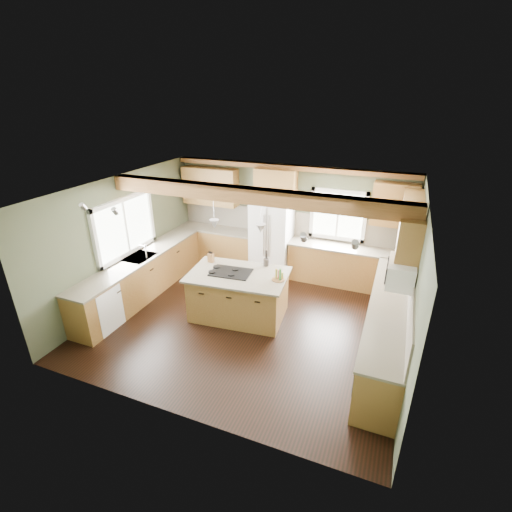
% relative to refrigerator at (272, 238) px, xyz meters
% --- Properties ---
extents(floor, '(5.60, 5.60, 0.00)m').
position_rel_refrigerator_xyz_m(floor, '(0.30, -2.12, -0.90)').
color(floor, black).
rests_on(floor, ground).
extents(ceiling, '(5.60, 5.60, 0.00)m').
position_rel_refrigerator_xyz_m(ceiling, '(0.30, -2.12, 1.70)').
color(ceiling, silver).
rests_on(ceiling, wall_back).
extents(wall_back, '(5.60, 0.00, 5.60)m').
position_rel_refrigerator_xyz_m(wall_back, '(0.30, 0.38, 0.40)').
color(wall_back, '#47513A').
rests_on(wall_back, ground).
extents(wall_left, '(0.00, 5.00, 5.00)m').
position_rel_refrigerator_xyz_m(wall_left, '(-2.50, -2.12, 0.40)').
color(wall_left, '#47513A').
rests_on(wall_left, ground).
extents(wall_right, '(0.00, 5.00, 5.00)m').
position_rel_refrigerator_xyz_m(wall_right, '(3.10, -2.12, 0.40)').
color(wall_right, '#47513A').
rests_on(wall_right, ground).
extents(ceiling_beam, '(5.55, 0.26, 0.26)m').
position_rel_refrigerator_xyz_m(ceiling_beam, '(0.30, -2.02, 1.57)').
color(ceiling_beam, '#543518').
rests_on(ceiling_beam, ceiling).
extents(soffit_trim, '(5.55, 0.20, 0.10)m').
position_rel_refrigerator_xyz_m(soffit_trim, '(0.30, 0.28, 1.64)').
color(soffit_trim, '#543518').
rests_on(soffit_trim, ceiling).
extents(backsplash_back, '(5.58, 0.03, 0.58)m').
position_rel_refrigerator_xyz_m(backsplash_back, '(0.30, 0.36, 0.31)').
color(backsplash_back, brown).
rests_on(backsplash_back, wall_back).
extents(backsplash_right, '(0.03, 3.70, 0.58)m').
position_rel_refrigerator_xyz_m(backsplash_right, '(3.08, -2.07, 0.31)').
color(backsplash_right, brown).
rests_on(backsplash_right, wall_right).
extents(base_cab_back_left, '(2.02, 0.60, 0.88)m').
position_rel_refrigerator_xyz_m(base_cab_back_left, '(-1.49, 0.08, -0.46)').
color(base_cab_back_left, brown).
rests_on(base_cab_back_left, floor).
extents(counter_back_left, '(2.06, 0.64, 0.04)m').
position_rel_refrigerator_xyz_m(counter_back_left, '(-1.49, 0.08, 0.00)').
color(counter_back_left, '#453C32').
rests_on(counter_back_left, base_cab_back_left).
extents(base_cab_back_right, '(2.62, 0.60, 0.88)m').
position_rel_refrigerator_xyz_m(base_cab_back_right, '(1.79, 0.08, -0.46)').
color(base_cab_back_right, brown).
rests_on(base_cab_back_right, floor).
extents(counter_back_right, '(2.66, 0.64, 0.04)m').
position_rel_refrigerator_xyz_m(counter_back_right, '(1.79, 0.08, 0.00)').
color(counter_back_right, '#453C32').
rests_on(counter_back_right, base_cab_back_right).
extents(base_cab_left, '(0.60, 3.70, 0.88)m').
position_rel_refrigerator_xyz_m(base_cab_left, '(-2.20, -2.07, -0.46)').
color(base_cab_left, brown).
rests_on(base_cab_left, floor).
extents(counter_left, '(0.64, 3.74, 0.04)m').
position_rel_refrigerator_xyz_m(counter_left, '(-2.20, -2.07, 0.00)').
color(counter_left, '#453C32').
rests_on(counter_left, base_cab_left).
extents(base_cab_right, '(0.60, 3.70, 0.88)m').
position_rel_refrigerator_xyz_m(base_cab_right, '(2.80, -2.07, -0.46)').
color(base_cab_right, brown).
rests_on(base_cab_right, floor).
extents(counter_right, '(0.64, 3.74, 0.04)m').
position_rel_refrigerator_xyz_m(counter_right, '(2.80, -2.07, 0.00)').
color(counter_right, '#453C32').
rests_on(counter_right, base_cab_right).
extents(upper_cab_back_left, '(1.40, 0.35, 0.90)m').
position_rel_refrigerator_xyz_m(upper_cab_back_left, '(-1.69, 0.21, 1.05)').
color(upper_cab_back_left, brown).
rests_on(upper_cab_back_left, wall_back).
extents(upper_cab_over_fridge, '(0.96, 0.35, 0.70)m').
position_rel_refrigerator_xyz_m(upper_cab_over_fridge, '(-0.00, 0.21, 1.25)').
color(upper_cab_over_fridge, brown).
rests_on(upper_cab_over_fridge, wall_back).
extents(upper_cab_right, '(0.35, 2.20, 0.90)m').
position_rel_refrigerator_xyz_m(upper_cab_right, '(2.92, -1.22, 1.05)').
color(upper_cab_right, brown).
rests_on(upper_cab_right, wall_right).
extents(upper_cab_back_corner, '(0.90, 0.35, 0.90)m').
position_rel_refrigerator_xyz_m(upper_cab_back_corner, '(2.60, 0.21, 1.05)').
color(upper_cab_back_corner, brown).
rests_on(upper_cab_back_corner, wall_back).
extents(window_left, '(0.04, 1.60, 1.05)m').
position_rel_refrigerator_xyz_m(window_left, '(-2.48, -2.07, 0.65)').
color(window_left, white).
rests_on(window_left, wall_left).
extents(window_back, '(1.10, 0.04, 1.00)m').
position_rel_refrigerator_xyz_m(window_back, '(1.45, 0.36, 0.65)').
color(window_back, white).
rests_on(window_back, wall_back).
extents(sink, '(0.50, 0.65, 0.03)m').
position_rel_refrigerator_xyz_m(sink, '(-2.20, -2.07, 0.01)').
color(sink, '#262628').
rests_on(sink, counter_left).
extents(faucet, '(0.02, 0.02, 0.28)m').
position_rel_refrigerator_xyz_m(faucet, '(-2.02, -2.07, 0.15)').
color(faucet, '#B2B2B7').
rests_on(faucet, sink).
extents(dishwasher, '(0.60, 0.60, 0.84)m').
position_rel_refrigerator_xyz_m(dishwasher, '(-2.19, -3.37, -0.47)').
color(dishwasher, white).
rests_on(dishwasher, floor).
extents(oven, '(0.60, 0.72, 0.84)m').
position_rel_refrigerator_xyz_m(oven, '(2.79, -3.37, -0.47)').
color(oven, white).
rests_on(oven, floor).
extents(microwave, '(0.40, 0.70, 0.38)m').
position_rel_refrigerator_xyz_m(microwave, '(2.88, -2.17, 0.65)').
color(microwave, white).
rests_on(microwave, wall_right).
extents(pendant_left, '(0.18, 0.18, 0.16)m').
position_rel_refrigerator_xyz_m(pendant_left, '(-0.39, -2.06, 0.98)').
color(pendant_left, '#B2B2B7').
rests_on(pendant_left, ceiling).
extents(pendant_right, '(0.18, 0.18, 0.16)m').
position_rel_refrigerator_xyz_m(pendant_right, '(0.48, -1.98, 0.98)').
color(pendant_right, '#B2B2B7').
rests_on(pendant_right, ceiling).
extents(refrigerator, '(0.90, 0.74, 1.80)m').
position_rel_refrigerator_xyz_m(refrigerator, '(0.00, 0.00, 0.00)').
color(refrigerator, silver).
rests_on(refrigerator, floor).
extents(island, '(1.85, 1.24, 0.88)m').
position_rel_refrigerator_xyz_m(island, '(0.04, -2.02, -0.46)').
color(island, olive).
rests_on(island, floor).
extents(island_top, '(1.98, 1.37, 0.04)m').
position_rel_refrigerator_xyz_m(island_top, '(0.04, -2.02, 0.00)').
color(island_top, '#453C32').
rests_on(island_top, island).
extents(cooktop, '(0.81, 0.58, 0.02)m').
position_rel_refrigerator_xyz_m(cooktop, '(-0.10, -2.03, 0.03)').
color(cooktop, black).
rests_on(cooktop, island_top).
extents(knife_block, '(0.12, 0.09, 0.19)m').
position_rel_refrigerator_xyz_m(knife_block, '(-0.69, -1.75, 0.11)').
color(knife_block, brown).
rests_on(knife_block, island_top).
extents(utensil_crock, '(0.13, 0.13, 0.15)m').
position_rel_refrigerator_xyz_m(utensil_crock, '(0.41, -1.49, 0.09)').
color(utensil_crock, '#3F3532').
rests_on(utensil_crock, island_top).
extents(bottle_tray, '(0.28, 0.28, 0.22)m').
position_rel_refrigerator_xyz_m(bottle_tray, '(0.83, -1.97, 0.13)').
color(bottle_tray, brown).
rests_on(bottle_tray, island_top).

